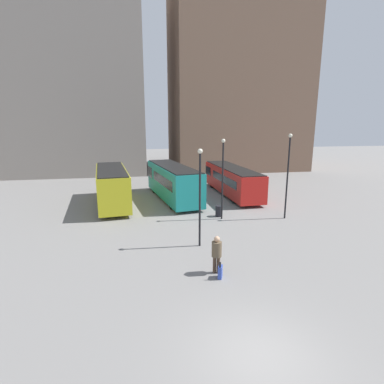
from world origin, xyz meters
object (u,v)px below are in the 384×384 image
(bus_0, at_px, (112,185))
(traveler, at_px, (217,251))
(trash_bin, at_px, (219,211))
(bus_1, at_px, (173,181))
(bus_2, at_px, (231,179))
(lamp_post_0, at_px, (288,170))
(lamp_post_1, at_px, (200,190))
(suitcase, at_px, (220,272))
(lamp_post_2, at_px, (223,173))

(bus_0, distance_m, traveler, 15.06)
(traveler, distance_m, trash_bin, 9.11)
(bus_1, height_order, trash_bin, bus_1)
(bus_2, height_order, lamp_post_0, lamp_post_0)
(bus_0, distance_m, bus_1, 5.58)
(lamp_post_1, bearing_deg, bus_0, 118.49)
(bus_0, bearing_deg, suitcase, -164.49)
(bus_1, height_order, traveler, bus_1)
(bus_0, relative_size, lamp_post_0, 1.54)
(traveler, distance_m, lamp_post_1, 4.03)
(trash_bin, bearing_deg, lamp_post_1, -116.08)
(suitcase, height_order, trash_bin, suitcase)
(lamp_post_0, xyz_separation_m, trash_bin, (-4.80, 1.36, -3.25))
(suitcase, height_order, lamp_post_1, lamp_post_1)
(bus_2, height_order, trash_bin, bus_2)
(bus_0, height_order, suitcase, bus_0)
(bus_2, height_order, lamp_post_2, lamp_post_2)
(trash_bin, bearing_deg, bus_1, 114.88)
(traveler, distance_m, lamp_post_0, 10.70)
(bus_0, bearing_deg, lamp_post_0, -123.01)
(lamp_post_1, height_order, lamp_post_2, lamp_post_2)
(bus_0, distance_m, trash_bin, 9.88)
(traveler, xyz_separation_m, lamp_post_1, (-0.12, 3.36, 2.23))
(lamp_post_0, bearing_deg, lamp_post_1, -151.59)
(bus_1, height_order, lamp_post_1, lamp_post_1)
(lamp_post_0, relative_size, lamp_post_2, 1.06)
(bus_0, xyz_separation_m, bus_1, (5.48, 1.02, -0.00))
(lamp_post_0, bearing_deg, bus_1, 135.54)
(bus_2, distance_m, suitcase, 17.39)
(suitcase, xyz_separation_m, lamp_post_2, (2.51, 8.59, 3.19))
(traveler, bearing_deg, bus_0, 46.53)
(bus_0, relative_size, traveler, 5.25)
(trash_bin, bearing_deg, suitcase, -104.90)
(lamp_post_1, bearing_deg, traveler, -87.88)
(bus_1, distance_m, suitcase, 15.47)
(bus_2, bearing_deg, trash_bin, 153.26)
(traveler, bearing_deg, trash_bin, 7.70)
(bus_2, relative_size, lamp_post_0, 1.78)
(bus_2, relative_size, suitcase, 13.06)
(lamp_post_1, height_order, trash_bin, lamp_post_1)
(lamp_post_0, relative_size, trash_bin, 7.44)
(bus_1, height_order, suitcase, bus_1)
(traveler, height_order, lamp_post_0, lamp_post_0)
(bus_1, distance_m, lamp_post_2, 7.61)
(bus_0, bearing_deg, trash_bin, -128.35)
(lamp_post_0, bearing_deg, bus_2, 100.34)
(suitcase, relative_size, trash_bin, 1.01)
(lamp_post_2, bearing_deg, bus_2, 67.63)
(traveler, bearing_deg, suitcase, -151.06)
(trash_bin, bearing_deg, bus_2, 65.48)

